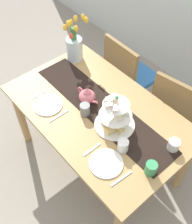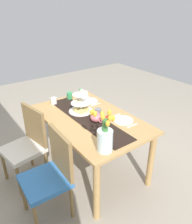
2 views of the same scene
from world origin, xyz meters
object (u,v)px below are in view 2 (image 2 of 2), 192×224
at_px(chair_right, 27,142).
at_px(fork_right, 96,105).
at_px(tulip_vase, 105,137).
at_px(knife_right, 84,98).
at_px(dining_table, 90,126).
at_px(teapot, 96,117).
at_px(knife_left, 115,116).
at_px(dinner_plate_left, 123,120).
at_px(tiered_cake_stand, 81,105).
at_px(fork_left, 132,126).
at_px(mug_orange, 70,96).
at_px(dinner_plate_right, 89,101).
at_px(chair_left, 51,173).
at_px(cream_jug, 54,101).
at_px(mug_white_text, 80,101).
at_px(mug_grey, 98,112).

bearing_deg(chair_right, fork_right, -93.12).
height_order(tulip_vase, knife_right, tulip_vase).
bearing_deg(dining_table, tulip_vase, 157.36).
height_order(teapot, knife_left, teapot).
height_order(teapot, dinner_plate_left, teapot).
xyz_separation_m(tiered_cake_stand, knife_right, (0.35, -0.26, -0.09)).
relative_size(fork_left, mug_orange, 1.58).
xyz_separation_m(dinner_plate_right, fork_right, (-0.15, 0.00, -0.00)).
bearing_deg(chair_left, chair_right, 0.09).
bearing_deg(tiered_cake_stand, chair_right, 80.90).
relative_size(cream_jug, mug_white_text, 0.89).
bearing_deg(teapot, mug_white_text, -11.55).
bearing_deg(dinner_plate_right, cream_jug, 63.85).
distance_m(chair_left, knife_left, 0.99).
xyz_separation_m(chair_left, dinner_plate_right, (0.72, -0.94, 0.25)).
relative_size(dining_table, mug_orange, 15.40).
bearing_deg(cream_jug, knife_left, -150.19).
relative_size(chair_left, fork_right, 6.07).
xyz_separation_m(mug_grey, mug_orange, (0.66, 0.01, -0.00)).
bearing_deg(mug_orange, dining_table, 171.86).
height_order(dinner_plate_left, knife_left, dinner_plate_left).
bearing_deg(knife_left, mug_orange, 12.88).
height_order(dining_table, mug_orange, mug_orange).
height_order(dining_table, mug_white_text, mug_white_text).
relative_size(tulip_vase, fork_left, 2.82).
relative_size(fork_left, dinner_plate_right, 0.65).
xyz_separation_m(knife_left, mug_grey, (0.11, 0.17, 0.05)).
distance_m(dinner_plate_left, fork_right, 0.54).
xyz_separation_m(knife_right, mug_white_text, (-0.15, 0.16, 0.04)).
height_order(mug_white_text, mug_orange, same).
xyz_separation_m(chair_left, teapot, (0.20, -0.68, 0.30)).
xyz_separation_m(cream_jug, mug_white_text, (-0.22, -0.27, 0.01)).
height_order(teapot, knife_right, teapot).
distance_m(mug_white_text, mug_orange, 0.24).
height_order(dining_table, tulip_vase, tulip_vase).
height_order(fork_right, mug_white_text, mug_white_text).
relative_size(teapot, cream_jug, 2.80).
bearing_deg(mug_white_text, teapot, 168.45).
xyz_separation_m(chair_right, fork_left, (-0.73, -0.94, 0.25)).
height_order(fork_right, mug_orange, mug_orange).
xyz_separation_m(knife_left, fork_right, (0.39, 0.00, 0.00)).
height_order(chair_left, tulip_vase, tulip_vase).
bearing_deg(teapot, dinner_plate_left, -121.77).
bearing_deg(mug_orange, dinner_plate_right, -142.72).
relative_size(chair_right, teapot, 3.82).
relative_size(dining_table, fork_right, 9.75).
relative_size(dining_table, mug_grey, 15.40).
relative_size(cream_jug, dinner_plate_right, 0.37).
bearing_deg(knife_left, teapot, 85.98).
xyz_separation_m(tulip_vase, mug_white_text, (0.99, -0.36, -0.10)).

